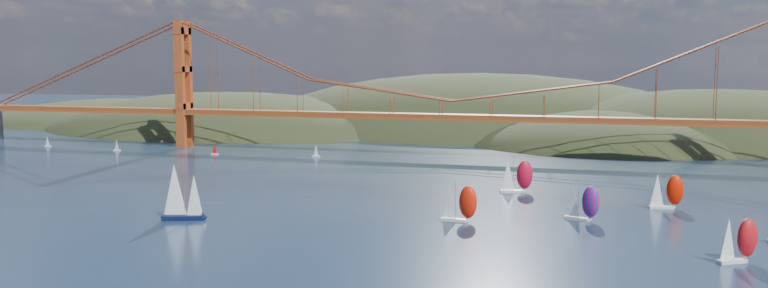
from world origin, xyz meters
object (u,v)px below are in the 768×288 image
racer_5 (516,175)px  racer_rwb (581,202)px  racer_0 (458,202)px  racer_3 (666,191)px  sloop_navy (180,192)px  racer_1 (737,239)px

racer_5 → racer_rwb: 38.63m
racer_0 → racer_5: size_ratio=0.93×
racer_0 → racer_rwb: size_ratio=1.03×
racer_0 → racer_3: racer_3 is taller
racer_3 → racer_5: racer_5 is taller
sloop_navy → racer_rwb: (91.47, 26.14, -2.05)m
racer_0 → racer_5: 44.00m
sloop_navy → racer_rwb: bearing=-2.2°
sloop_navy → racer_0: size_ratio=1.51×
racer_0 → sloop_navy: bearing=-160.1°
sloop_navy → racer_1: sloop_navy is taller
racer_5 → racer_1: bearing=-69.8°
sloop_navy → racer_1: (120.64, -4.26, -2.13)m
sloop_navy → racer_3: (111.73, 46.79, -1.90)m
racer_3 → racer_rwb: 28.93m
racer_0 → racer_1: size_ratio=1.05×
racer_3 → racer_rwb: bearing=-148.4°
sloop_navy → racer_5: sloop_navy is taller
racer_rwb → sloop_navy: bearing=-144.7°
sloop_navy → racer_3: bearing=4.6°
racer_1 → racer_3: (-8.91, 51.06, 0.23)m
racer_1 → racer_rwb: (-29.17, 30.40, 0.09)m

